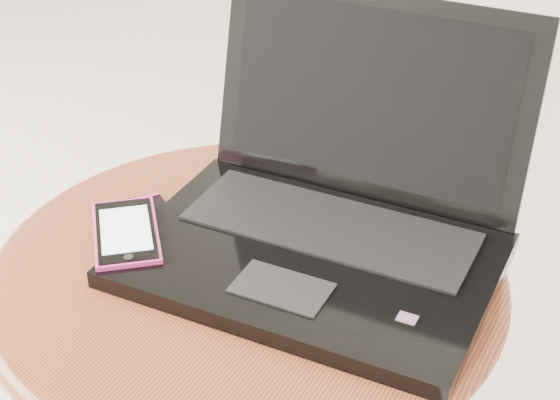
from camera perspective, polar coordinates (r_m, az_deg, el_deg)
The scene contains 4 objects.
table at distance 0.99m, azimuth -2.08°, elevation -8.54°, with size 0.56×0.56×0.44m.
laptop at distance 0.93m, azimuth 3.25°, elevation -0.67°, with size 0.39×0.34×0.25m.
phone_black at distance 0.98m, azimuth -8.55°, elevation -1.86°, with size 0.14×0.12×0.01m.
phone_pink at distance 0.95m, azimuth -10.14°, elevation -2.28°, with size 0.13×0.14×0.02m.
Camera 1 is at (0.40, -0.57, 0.99)m, focal length 55.36 mm.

